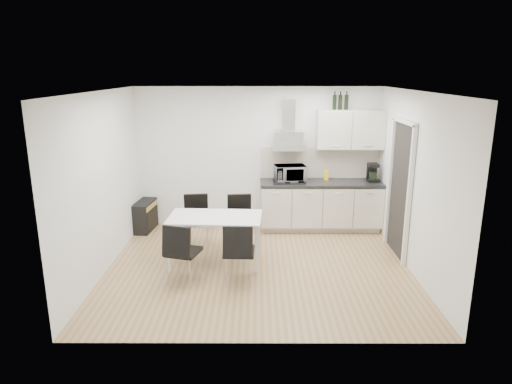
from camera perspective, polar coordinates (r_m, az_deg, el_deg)
ground at (r=6.99m, az=0.29°, el=-9.32°), size 4.50×4.50×0.00m
wall_back at (r=8.52m, az=0.27°, el=4.31°), size 4.50×0.10×2.60m
wall_front at (r=4.65m, az=0.36°, el=-4.86°), size 4.50×0.10×2.60m
wall_left at (r=6.93m, az=-18.64°, el=1.03°), size 0.10×4.00×2.60m
wall_right at (r=6.94m, az=19.21°, el=1.00°), size 0.10×4.00×2.60m
ceiling at (r=6.38m, az=0.32°, el=12.49°), size 4.50×4.50×0.00m
doorway at (r=7.50m, az=17.43°, el=0.17°), size 0.08×1.04×2.10m
kitchenette at (r=8.45m, az=8.35°, el=0.79°), size 2.22×0.64×2.52m
dining_table at (r=6.92m, az=-5.12°, el=-3.70°), size 1.42×0.86×0.75m
chair_far_left at (r=7.64m, az=-7.44°, el=-3.76°), size 0.50×0.55×0.88m
chair_far_right at (r=7.56m, az=-1.97°, el=-3.83°), size 0.50×0.55×0.88m
chair_near_left at (r=6.44m, az=-9.06°, el=-7.46°), size 0.56×0.60×0.88m
chair_near_right at (r=6.36m, az=-2.13°, el=-7.55°), size 0.46×0.52×0.88m
guitar_amp at (r=8.68m, az=-13.70°, el=-2.90°), size 0.35×0.68×0.55m
floor_speaker at (r=8.76m, az=-5.82°, el=-3.35°), size 0.19×0.18×0.27m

